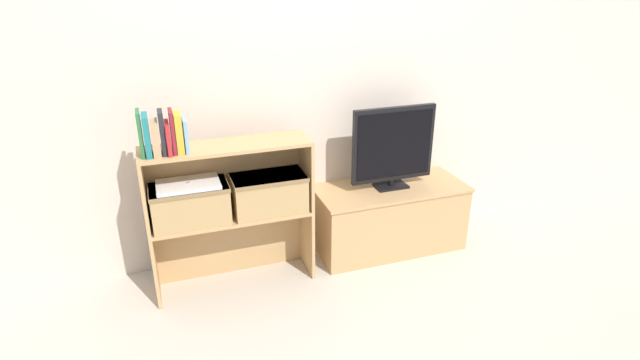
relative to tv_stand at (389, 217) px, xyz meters
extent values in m
plane|color=#BCB2A3|center=(-0.54, -0.22, -0.24)|extent=(16.00, 16.00, 0.00)
cube|color=beige|center=(-0.54, 0.26, 0.96)|extent=(10.00, 0.05, 2.40)
cube|color=tan|center=(0.00, 0.00, -0.01)|extent=(1.03, 0.44, 0.45)
cube|color=tan|center=(0.00, 0.00, 0.22)|extent=(1.05, 0.46, 0.02)
cube|color=black|center=(0.00, 0.00, 0.24)|extent=(0.22, 0.14, 0.02)
cylinder|color=black|center=(0.00, 0.00, 0.27)|extent=(0.04, 0.04, 0.04)
cube|color=black|center=(0.00, 0.00, 0.54)|extent=(0.58, 0.03, 0.51)
cube|color=black|center=(0.00, -0.02, 0.54)|extent=(0.53, 0.00, 0.45)
cube|color=tan|center=(-1.59, -0.08, 0.00)|extent=(0.02, 0.28, 0.48)
cube|color=tan|center=(-0.63, -0.08, 0.00)|extent=(0.02, 0.28, 0.48)
cube|color=tan|center=(-1.11, 0.05, 0.00)|extent=(0.93, 0.02, 0.48)
cube|color=tan|center=(-1.11, -0.08, 0.23)|extent=(0.93, 0.28, 0.02)
cube|color=tan|center=(-1.59, -0.08, 0.47)|extent=(0.02, 0.28, 0.45)
cube|color=tan|center=(-0.63, -0.08, 0.47)|extent=(0.02, 0.28, 0.45)
cube|color=tan|center=(-1.11, 0.05, 0.47)|extent=(0.93, 0.02, 0.45)
cube|color=tan|center=(-1.11, -0.08, 0.68)|extent=(0.93, 0.28, 0.02)
cube|color=#286638|center=(-1.56, -0.12, 0.82)|extent=(0.02, 0.13, 0.25)
cube|color=#1E7075|center=(-1.53, -0.12, 0.81)|extent=(0.03, 0.15, 0.22)
cube|color=tan|center=(-1.49, -0.12, 0.79)|extent=(0.04, 0.15, 0.18)
cube|color=#232328|center=(-1.45, -0.12, 0.81)|extent=(0.03, 0.12, 0.24)
cube|color=#B22328|center=(-1.42, -0.12, 0.78)|extent=(0.02, 0.16, 0.17)
cube|color=maroon|center=(-1.39, -0.12, 0.81)|extent=(0.02, 0.13, 0.24)
cube|color=gold|center=(-1.36, -0.12, 0.80)|extent=(0.04, 0.12, 0.22)
cube|color=#709ECC|center=(-1.33, -0.12, 0.79)|extent=(0.02, 0.14, 0.19)
cube|color=tan|center=(-1.34, -0.10, 0.36)|extent=(0.44, 0.24, 0.23)
cube|color=olive|center=(-1.34, -0.10, 0.46)|extent=(0.45, 0.25, 0.02)
cube|color=tan|center=(-0.88, -0.10, 0.36)|extent=(0.44, 0.24, 0.23)
cube|color=olive|center=(-0.88, -0.10, 0.46)|extent=(0.45, 0.25, 0.02)
cube|color=white|center=(-1.34, -0.10, 0.49)|extent=(0.35, 0.23, 0.02)
cylinder|color=#99999E|center=(-1.34, -0.10, 0.50)|extent=(0.02, 0.02, 0.00)
camera|label=1|loc=(-1.48, -2.80, 1.64)|focal=28.00mm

